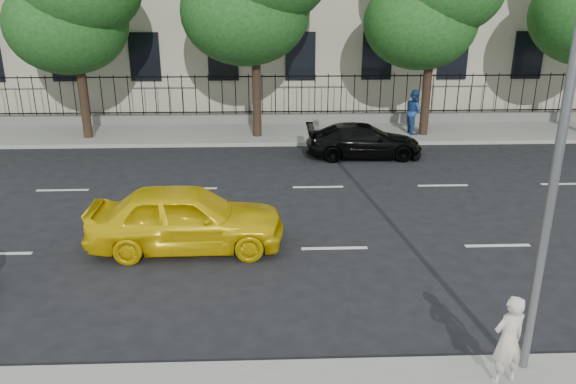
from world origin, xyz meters
The scene contains 9 objects.
ground centered at (0.00, 0.00, 0.00)m, with size 120.00×120.00×0.00m, color black.
far_sidewalk centered at (0.00, 14.00, 0.07)m, with size 60.00×4.00×0.15m, color gray.
lane_markings centered at (0.00, 4.75, 0.01)m, with size 49.60×4.62×0.01m, color silver, non-canonical shape.
iron_fence centered at (0.00, 15.70, 0.65)m, with size 30.00×0.50×2.20m.
street_light centered at (2.50, -1.77, 5.15)m, with size 0.25×3.32×8.05m.
yellow_taxi centered at (-3.53, 2.67, 0.79)m, with size 1.86×4.62×1.57m, color yellow.
black_sedan centered at (1.99, 10.39, 0.62)m, with size 1.74×4.28×1.24m, color black.
woman_near centered at (2.01, -2.66, 0.90)m, with size 0.54×0.36×1.49m, color beige.
pedestrian_far centered at (4.62, 13.42, 1.07)m, with size 0.90×0.70×1.85m, color navy.
Camera 1 is at (-1.58, -9.74, 5.86)m, focal length 35.00 mm.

